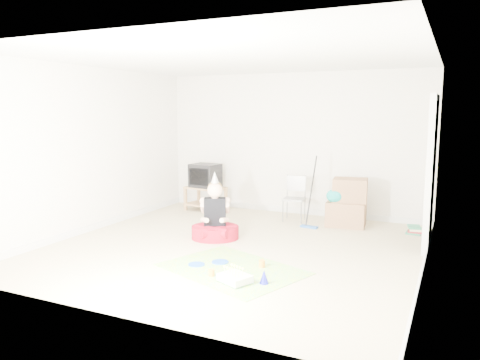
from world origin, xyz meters
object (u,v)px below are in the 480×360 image
at_px(seated_woman, 215,224).
at_px(birthday_cake, 235,279).
at_px(folding_chair, 294,199).
at_px(crt_tv, 205,176).
at_px(cardboard_boxes, 347,203).
at_px(tv_stand, 206,197).

distance_m(seated_woman, birthday_cake, 1.87).
bearing_deg(folding_chair, crt_tv, 176.81).
height_order(cardboard_boxes, seated_woman, seated_woman).
xyz_separation_m(tv_stand, cardboard_boxes, (2.73, -0.07, 0.11)).
bearing_deg(crt_tv, birthday_cake, -50.28).
xyz_separation_m(crt_tv, folding_chair, (1.82, -0.10, -0.30)).
bearing_deg(crt_tv, cardboard_boxes, 4.33).
bearing_deg(crt_tv, seated_woman, -51.00).
bearing_deg(birthday_cake, tv_stand, 123.85).
distance_m(folding_chair, seated_woman, 1.76).
bearing_deg(birthday_cake, cardboard_boxes, 79.87).
bearing_deg(folding_chair, seated_woman, -113.99).
bearing_deg(cardboard_boxes, crt_tv, 178.46).
xyz_separation_m(tv_stand, folding_chair, (1.82, -0.10, 0.11)).
distance_m(cardboard_boxes, birthday_cake, 3.23).
relative_size(crt_tv, folding_chair, 0.65).
xyz_separation_m(cardboard_boxes, seated_woman, (-1.62, -1.63, -0.16)).
bearing_deg(folding_chair, cardboard_boxes, 1.74).
bearing_deg(cardboard_boxes, folding_chair, -178.26).
relative_size(cardboard_boxes, birthday_cake, 1.92).
xyz_separation_m(tv_stand, birthday_cake, (2.17, -3.23, -0.23)).
relative_size(folding_chair, cardboard_boxes, 1.00).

